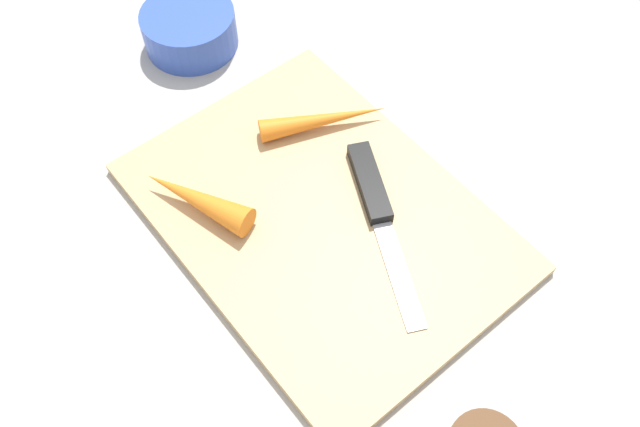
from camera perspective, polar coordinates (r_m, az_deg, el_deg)
The scene contains 6 objects.
ground_plane at distance 0.64m, azimuth -0.00°, elevation -0.58°, with size 1.40×1.40×0.00m, color #ADA8A0.
cutting_board at distance 0.63m, azimuth -0.00°, elevation -0.29°, with size 0.36×0.26×0.01m, color tan.
knife at distance 0.64m, azimuth 4.60°, elevation 1.70°, with size 0.19×0.11×0.01m.
carrot_long at distance 0.68m, azimuth 0.34°, elevation 8.09°, with size 0.02×0.02×0.13m, color orange.
carrot_short at distance 0.63m, azimuth -10.59°, elevation 1.25°, with size 0.03×0.03×0.11m, color orange.
small_bowl at distance 0.79m, azimuth -11.16°, elevation 15.32°, with size 0.11×0.11×0.04m, color #3351B2.
Camera 1 is at (-0.26, 0.21, 0.54)m, focal length 37.17 mm.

